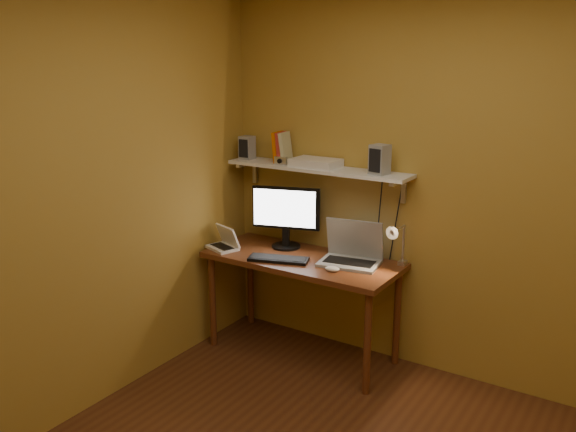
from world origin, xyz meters
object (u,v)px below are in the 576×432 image
Objects in this scene: laptop at (352,252)px; router at (316,163)px; speaker_left at (247,148)px; speaker_right at (380,160)px; wall_shelf at (317,169)px; shelf_camera at (281,161)px; desk_lamp at (397,240)px; desk at (302,269)px; netbook at (225,242)px; monitor at (286,214)px; keyboard at (278,259)px; mouse at (332,269)px.

laptop is 0.68m from router.
speaker_right is at bearing -3.14° from speaker_left.
wall_shelf is 0.05m from router.
speaker_right is 0.76m from shelf_camera.
desk_lamp is (0.32, 0.03, 0.13)m from laptop.
speaker_left reaches higher than desk.
netbook is at bearing -168.19° from desk_lamp.
desk_lamp is 2.15× the size of speaker_left.
speaker_left is (-0.02, 0.33, 0.66)m from netbook.
wall_shelf is 8.02× the size of speaker_left.
monitor is 2.83× the size of speaker_left.
shelf_camera is (-0.93, 0.00, 0.44)m from desk_lamp.
keyboard is 4.19× the size of mouse.
speaker_right is (0.49, 0.18, 0.81)m from desk.
netbook is 2.76× the size of mouse.
laptop reaches higher than mouse.
speaker_left reaches higher than keyboard.
speaker_right is (-0.17, 0.05, 0.52)m from desk_lamp.
speaker_left is (-0.39, 0.05, 0.45)m from monitor.
netbook is 0.66× the size of keyboard.
laptop is at bearing -21.85° from monitor.
speaker_right is (0.17, 0.31, 0.71)m from mouse.
speaker_left reaches higher than router.
monitor is 0.40m from shelf_camera.
desk_lamp is at bearing -18.59° from monitor.
mouse is 0.79m from router.
keyboard is at bearing 169.86° from mouse.
desk_lamp is (0.66, 0.13, 0.29)m from desk.
mouse is at bearing -45.04° from router.
shelf_camera is at bearing -165.87° from wall_shelf.
shelf_camera is 0.26m from router.
netbook is at bearing -150.56° from router.
speaker_left is at bearing 113.07° from netbook.
router is at bearing 92.93° from desk.
speaker_left reaches higher than wall_shelf.
netbook reaches higher than keyboard.
mouse is at bearing 19.10° from netbook.
speaker_right is at bearing 9.92° from keyboard.
monitor reaches higher than desk.
speaker_left is (-0.51, 0.34, 0.70)m from keyboard.
laptop is 0.67m from speaker_right.
shelf_camera reaches higher than mouse.
router is at bearing 123.16° from mouse.
monitor is 0.45m from router.
desk is 0.80m from shelf_camera.
monitor reaches higher than mouse.
monitor is at bearing 141.50° from mouse.
desk is 0.43m from monitor.
laptop is at bearing -140.17° from speaker_right.
desk is at bearing -169.19° from desk_lamp.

